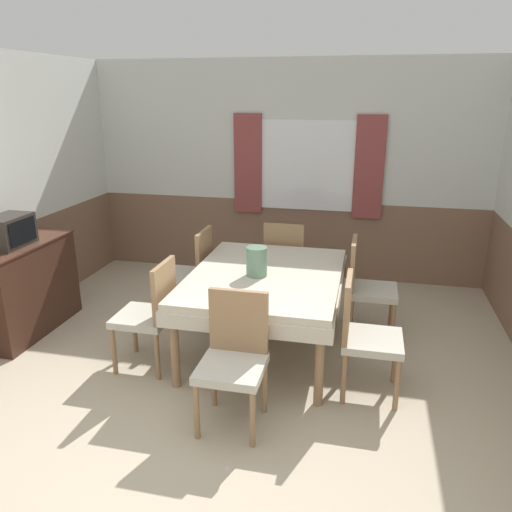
% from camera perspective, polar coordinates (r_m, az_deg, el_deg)
% --- Properties ---
extents(ground_plane, '(16.00, 16.00, 0.00)m').
position_cam_1_polar(ground_plane, '(3.29, -9.02, -24.41)').
color(ground_plane, tan).
extents(wall_back, '(5.17, 0.09, 2.60)m').
position_cam_1_polar(wall_back, '(6.12, 3.59, 9.62)').
color(wall_back, silver).
rests_on(wall_back, ground_plane).
extents(wall_left, '(0.05, 4.13, 2.60)m').
position_cam_1_polar(wall_left, '(5.39, -26.66, 6.51)').
color(wall_left, silver).
rests_on(wall_left, ground_plane).
extents(dining_table, '(1.31, 1.70, 0.73)m').
position_cam_1_polar(dining_table, '(4.35, 1.09, -3.22)').
color(dining_table, beige).
rests_on(dining_table, ground_plane).
extents(chair_head_window, '(0.44, 0.44, 0.93)m').
position_cam_1_polar(chair_head_window, '(5.36, 3.38, -0.42)').
color(chair_head_window, '#93704C').
rests_on(chair_head_window, ground_plane).
extents(chair_head_near, '(0.44, 0.44, 0.93)m').
position_cam_1_polar(chair_head_near, '(3.47, -2.53, -11.26)').
color(chair_head_near, '#93704C').
rests_on(chair_head_near, ground_plane).
extents(chair_right_near, '(0.44, 0.44, 0.93)m').
position_cam_1_polar(chair_right_near, '(3.86, 12.20, -8.52)').
color(chair_right_near, '#93704C').
rests_on(chair_right_near, ground_plane).
extents(chair_left_far, '(0.44, 0.44, 0.93)m').
position_cam_1_polar(chair_left_far, '(5.07, -7.26, -1.65)').
color(chair_left_far, '#93704C').
rests_on(chair_left_far, ground_plane).
extents(chair_left_near, '(0.44, 0.44, 0.93)m').
position_cam_1_polar(chair_left_near, '(4.21, -11.93, -6.18)').
color(chair_left_near, '#93704C').
rests_on(chair_left_near, ground_plane).
extents(chair_right_far, '(0.44, 0.44, 0.93)m').
position_cam_1_polar(chair_right_far, '(4.78, 12.45, -3.17)').
color(chair_right_far, '#93704C').
rests_on(chair_right_far, ground_plane).
extents(sideboard, '(0.46, 1.12, 0.88)m').
position_cam_1_polar(sideboard, '(5.24, -24.92, -3.24)').
color(sideboard, '#3D2319').
rests_on(sideboard, ground_plane).
extents(tv, '(0.29, 0.43, 0.28)m').
position_cam_1_polar(tv, '(5.02, -26.39, 2.56)').
color(tv, '#2D2823').
rests_on(tv, sideboard).
extents(vase, '(0.18, 0.18, 0.25)m').
position_cam_1_polar(vase, '(4.22, 0.07, -0.63)').
color(vase, slate).
rests_on(vase, dining_table).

